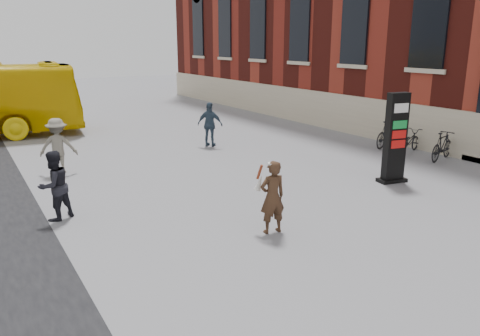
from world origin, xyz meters
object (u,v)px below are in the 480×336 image
info_pylon (395,138)px  pedestrian_b (58,146)px  bike_7 (388,134)px  pedestrian_c (210,124)px  bike_5 (442,146)px  pedestrian_a (54,186)px  bike_6 (409,141)px  woman (272,196)px

info_pylon → pedestrian_b: 10.86m
info_pylon → bike_7: info_pylon is taller
pedestrian_b → bike_7: size_ratio=0.98×
pedestrian_c → bike_5: size_ratio=1.02×
pedestrian_c → pedestrian_a: bearing=84.1°
pedestrian_a → bike_6: bearing=155.3°
pedestrian_c → bike_7: size_ratio=0.97×
pedestrian_a → pedestrian_c: 9.01m
pedestrian_a → bike_6: size_ratio=1.00×
info_pylon → bike_7: (3.73, 3.54, -0.83)m
woman → bike_7: (9.28, 4.88, -0.31)m
woman → bike_6: 10.03m
info_pylon → bike_6: size_ratio=1.62×
info_pylon → bike_5: info_pylon is taller
pedestrian_c → bike_7: bearing=-166.2°
woman → bike_6: woman is taller
bike_7 → woman: bearing=102.1°
pedestrian_b → woman: bearing=130.7°
pedestrian_c → bike_5: bearing=-180.0°
woman → bike_5: 9.56m
info_pylon → pedestrian_a: 9.87m
pedestrian_a → bike_7: (13.36, 1.44, -0.30)m
pedestrian_c → pedestrian_b: bearing=56.7°
info_pylon → bike_6: (3.73, 2.44, -0.94)m
info_pylon → pedestrian_c: info_pylon is taller
pedestrian_b → bike_5: 13.62m
bike_5 → pedestrian_c: bearing=28.1°
pedestrian_a → bike_6: (13.36, 0.34, -0.41)m
info_pylon → woman: bearing=-155.8°
bike_7 → pedestrian_c: bearing=41.4°
pedestrian_b → bike_7: bearing=-174.6°
info_pylon → pedestrian_b: size_ratio=1.51×
pedestrian_c → woman: bearing=117.7°
woman → pedestrian_c: size_ratio=0.93×
woman → pedestrian_b: bearing=-61.3°
pedestrian_a → bike_6: 13.37m
pedestrian_b → pedestrian_a: bearing=96.9°
pedestrian_b → pedestrian_c: (6.25, 1.09, -0.00)m
bike_5 → bike_6: 1.48m
info_pylon → bike_7: 5.21m
bike_7 → pedestrian_b: bearing=61.1°
woman → pedestrian_a: bearing=-33.5°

